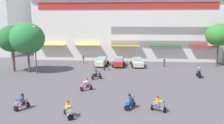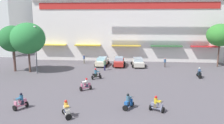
# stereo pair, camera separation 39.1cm
# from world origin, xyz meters

# --- Properties ---
(ground_plane) EXTENTS (128.00, 128.00, 0.00)m
(ground_plane) POSITION_xyz_m (0.00, 13.00, 0.00)
(ground_plane) COLOR #534E54
(colonial_building) EXTENTS (36.69, 16.41, 20.89)m
(colonial_building) POSITION_xyz_m (0.00, 35.94, 8.85)
(colonial_building) COLOR silver
(colonial_building) RESTS_ON ground
(plaza_tree_0) EXTENTS (5.19, 5.16, 7.62)m
(plaza_tree_0) POSITION_xyz_m (-14.53, 19.37, 5.25)
(plaza_tree_0) COLOR brown
(plaza_tree_0) RESTS_ON ground
(plaza_tree_1) EXTENTS (4.40, 4.77, 7.35)m
(plaza_tree_1) POSITION_xyz_m (15.97, 26.36, 5.45)
(plaza_tree_1) COLOR brown
(plaza_tree_1) RESTS_ON ground
(plaza_tree_2) EXTENTS (4.21, 4.45, 7.17)m
(plaza_tree_2) POSITION_xyz_m (-17.15, 19.75, 5.13)
(plaza_tree_2) COLOR brown
(plaza_tree_2) RESTS_ON ground
(parked_car_0) EXTENTS (2.45, 4.36, 1.49)m
(parked_car_0) POSITION_xyz_m (-4.06, 25.36, 0.75)
(parked_car_0) COLOR beige
(parked_car_0) RESTS_ON ground
(parked_car_1) EXTENTS (2.24, 4.35, 1.59)m
(parked_car_1) POSITION_xyz_m (-1.02, 25.24, 0.80)
(parked_car_1) COLOR #B52922
(parked_car_1) RESTS_ON ground
(parked_car_2) EXTENTS (2.60, 4.57, 1.50)m
(parked_car_2) POSITION_xyz_m (2.23, 25.29, 0.76)
(parked_car_2) COLOR beige
(parked_car_2) RESTS_ON ground
(scooter_rider_0) EXTENTS (1.13, 1.43, 1.50)m
(scooter_rider_0) POSITION_xyz_m (-8.82, 5.24, 0.62)
(scooter_rider_0) COLOR black
(scooter_rider_0) RESTS_ON ground
(scooter_rider_1) EXTENTS (1.40, 1.05, 1.45)m
(scooter_rider_1) POSITION_xyz_m (3.59, 5.81, 0.59)
(scooter_rider_1) COLOR black
(scooter_rider_1) RESTS_ON ground
(scooter_rider_2) EXTENTS (1.08, 1.51, 1.49)m
(scooter_rider_2) POSITION_xyz_m (1.05, 6.19, 0.61)
(scooter_rider_2) COLOR black
(scooter_rider_2) RESTS_ON ground
(scooter_rider_4) EXTENTS (1.41, 1.20, 1.47)m
(scooter_rider_4) POSITION_xyz_m (-3.99, 11.25, 0.61)
(scooter_rider_4) COLOR black
(scooter_rider_4) RESTS_ON ground
(scooter_rider_6) EXTENTS (0.59, 1.44, 1.44)m
(scooter_rider_6) POSITION_xyz_m (10.74, 18.44, 0.59)
(scooter_rider_6) COLOR black
(scooter_rider_6) RESTS_ON ground
(scooter_rider_7) EXTENTS (1.18, 1.52, 1.48)m
(scooter_rider_7) POSITION_xyz_m (-4.10, 3.89, 0.62)
(scooter_rider_7) COLOR black
(scooter_rider_7) RESTS_ON ground
(scooter_rider_8) EXTENTS (1.41, 1.07, 1.53)m
(scooter_rider_8) POSITION_xyz_m (-3.60, 16.26, 0.62)
(scooter_rider_8) COLOR black
(scooter_rider_8) RESTS_ON ground
(pedestrian_0) EXTENTS (0.36, 0.36, 1.67)m
(pedestrian_0) POSITION_xyz_m (-7.66, 27.02, 0.95)
(pedestrian_0) COLOR #726B57
(pedestrian_0) RESTS_ON ground
(pedestrian_1) EXTENTS (0.48, 0.48, 1.74)m
(pedestrian_1) POSITION_xyz_m (-3.11, 21.65, 0.99)
(pedestrian_1) COLOR #201E48
(pedestrian_1) RESTS_ON ground
(pedestrian_2) EXTENTS (0.51, 0.51, 1.60)m
(pedestrian_2) POSITION_xyz_m (6.83, 25.09, 0.90)
(pedestrian_2) COLOR #4D4240
(pedestrian_2) RESTS_ON ground
(streetlamp_near) EXTENTS (0.40, 0.40, 7.16)m
(streetlamp_near) POSITION_xyz_m (-13.05, 18.63, 4.15)
(streetlamp_near) COLOR #474C51
(streetlamp_near) RESTS_ON ground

